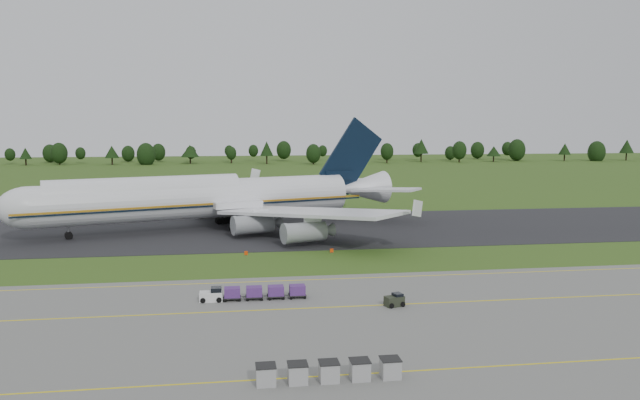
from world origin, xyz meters
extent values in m
plane|color=#335319|center=(0.00, 0.00, 0.00)|extent=(600.00, 600.00, 0.00)
cube|color=slate|center=(0.00, -34.00, 0.03)|extent=(300.00, 52.00, 0.06)
cube|color=black|center=(0.00, 28.00, 0.04)|extent=(300.00, 40.00, 0.08)
cube|color=yellow|center=(0.00, -22.00, 0.07)|extent=(300.00, 0.25, 0.01)
cube|color=yellow|center=(0.00, -40.00, 0.07)|extent=(300.00, 0.20, 0.01)
cube|color=yellow|center=(0.00, -10.00, 0.07)|extent=(120.00, 0.20, 0.01)
cylinder|color=black|center=(-104.25, 225.60, 1.50)|extent=(0.70, 0.70, 3.01)
cone|color=#1C3713|center=(-104.25, 225.60, 5.68)|extent=(5.51, 5.51, 5.35)
cylinder|color=black|center=(-89.55, 227.50, 1.82)|extent=(0.70, 0.70, 3.64)
sphere|color=#1C3713|center=(-89.55, 227.50, 5.55)|extent=(7.73, 7.73, 7.73)
cylinder|color=black|center=(-64.53, 223.82, 1.65)|extent=(0.70, 0.70, 3.29)
cone|color=#1C3713|center=(-64.53, 223.82, 6.22)|extent=(6.72, 6.72, 5.86)
cylinder|color=black|center=(-48.43, 222.38, 1.54)|extent=(0.70, 0.70, 3.07)
sphere|color=#1C3713|center=(-48.43, 222.38, 4.70)|extent=(8.85, 8.85, 8.85)
cylinder|color=black|center=(-28.00, 227.18, 1.66)|extent=(0.70, 0.70, 3.31)
cone|color=#1C3713|center=(-28.00, 227.18, 6.26)|extent=(8.97, 8.97, 5.89)
cylinder|color=black|center=(-7.91, 226.99, 1.64)|extent=(0.70, 0.70, 3.27)
sphere|color=#1C3713|center=(-7.91, 226.99, 5.00)|extent=(5.09, 5.09, 5.09)
cylinder|color=black|center=(9.26, 219.54, 1.99)|extent=(0.70, 0.70, 3.97)
cone|color=#1C3713|center=(9.26, 219.54, 7.51)|extent=(6.43, 6.43, 7.07)
cylinder|color=black|center=(31.38, 212.80, 1.72)|extent=(0.70, 0.70, 3.43)
sphere|color=#1C3713|center=(31.38, 212.80, 5.24)|extent=(7.14, 7.14, 7.14)
cylinder|color=black|center=(50.66, 219.56, 1.63)|extent=(0.70, 0.70, 3.26)
cone|color=#1C3713|center=(50.66, 219.56, 6.16)|extent=(7.02, 7.02, 5.79)
cylinder|color=black|center=(69.00, 217.19, 1.91)|extent=(0.70, 0.70, 3.81)
sphere|color=#1C3713|center=(69.00, 217.19, 5.83)|extent=(6.46, 6.46, 6.46)
cylinder|color=black|center=(89.06, 224.99, 2.12)|extent=(0.70, 0.70, 4.24)
cone|color=#1C3713|center=(89.06, 224.99, 8.01)|extent=(7.59, 7.59, 7.54)
cylinder|color=black|center=(106.99, 217.98, 2.00)|extent=(0.70, 0.70, 3.99)
sphere|color=#1C3713|center=(106.99, 217.98, 6.10)|extent=(7.24, 7.24, 7.24)
cylinder|color=black|center=(126.51, 220.60, 1.45)|extent=(0.70, 0.70, 2.90)
cone|color=#1C3713|center=(126.51, 220.60, 5.47)|extent=(7.19, 7.19, 5.15)
cylinder|color=black|center=(141.75, 226.04, 1.88)|extent=(0.70, 0.70, 3.76)
sphere|color=#1C3713|center=(141.75, 226.04, 5.74)|extent=(8.83, 8.83, 8.83)
cylinder|color=black|center=(166.55, 221.96, 1.67)|extent=(0.70, 0.70, 3.35)
cone|color=#1C3713|center=(166.55, 221.96, 6.33)|extent=(6.43, 6.43, 5.95)
cylinder|color=black|center=(183.23, 219.53, 1.52)|extent=(0.70, 0.70, 3.04)
sphere|color=#1C3713|center=(183.23, 219.53, 4.64)|extent=(9.00, 9.00, 9.00)
cylinder|color=black|center=(201.21, 220.72, 2.01)|extent=(0.70, 0.70, 4.02)
cone|color=#1C3713|center=(201.21, 220.72, 7.59)|extent=(7.32, 7.32, 7.14)
cylinder|color=white|center=(-13.97, 30.38, 5.75)|extent=(56.96, 24.03, 7.13)
cylinder|color=white|center=(-23.42, 27.41, 7.43)|extent=(33.80, 15.40, 5.56)
sphere|color=white|center=(-41.37, 21.77, 5.75)|extent=(7.13, 7.13, 7.13)
cone|color=white|center=(18.64, 40.62, 6.24)|extent=(12.43, 9.73, 6.78)
cube|color=orange|center=(-12.89, 26.96, 5.15)|extent=(60.51, 19.06, 0.35)
cube|color=white|center=(4.42, 16.32, 4.85)|extent=(30.35, 31.27, 0.54)
cube|color=white|center=(-6.92, 52.43, 4.85)|extent=(14.81, 34.78, 0.54)
cylinder|color=gray|center=(-4.61, 20.24, 2.38)|extent=(7.57, 5.10, 3.17)
cylinder|color=gray|center=(3.22, 11.27, 2.38)|extent=(7.57, 5.10, 3.17)
cylinder|color=gray|center=(-12.09, 44.05, 2.38)|extent=(7.57, 5.10, 3.17)
cylinder|color=gray|center=(-10.80, 55.88, 2.38)|extent=(7.57, 5.10, 3.17)
cube|color=black|center=(16.29, 39.89, 12.91)|extent=(13.95, 4.85, 15.91)
cube|color=white|center=(22.29, 33.98, 6.54)|extent=(13.33, 12.51, 0.45)
cube|color=white|center=(17.83, 48.16, 6.54)|extent=(8.51, 13.83, 0.45)
cylinder|color=slate|center=(-35.70, 23.55, 1.09)|extent=(0.36, 0.36, 2.18)
cylinder|color=black|center=(-35.70, 23.55, 0.64)|extent=(1.50, 1.24, 1.29)
cylinder|color=slate|center=(-6.96, 27.91, 1.09)|extent=(0.36, 0.36, 2.18)
cylinder|color=black|center=(-6.96, 27.91, 0.64)|extent=(1.50, 1.24, 1.29)
cylinder|color=slate|center=(-9.63, 36.41, 1.09)|extent=(0.36, 0.36, 2.18)
cylinder|color=black|center=(-9.63, 36.41, 0.64)|extent=(1.50, 1.24, 1.29)
cube|color=silver|center=(-10.57, -17.85, 0.59)|extent=(2.52, 1.36, 1.07)
cylinder|color=black|center=(-11.44, -18.53, 0.35)|extent=(0.58, 0.21, 0.58)
cube|color=black|center=(-8.25, -17.85, 0.40)|extent=(1.94, 1.45, 0.12)
cube|color=#4B266B|center=(-8.25, -17.85, 0.98)|extent=(1.74, 1.36, 1.07)
cylinder|color=black|center=(-9.02, -18.53, 0.22)|extent=(0.33, 0.15, 0.33)
cube|color=black|center=(-5.83, -17.85, 0.40)|extent=(1.94, 1.45, 0.12)
cube|color=#4B266B|center=(-5.83, -17.85, 0.98)|extent=(1.74, 1.36, 1.07)
cylinder|color=black|center=(-6.60, -18.53, 0.22)|extent=(0.33, 0.15, 0.33)
cube|color=black|center=(-3.41, -17.85, 0.40)|extent=(1.94, 1.45, 0.12)
cube|color=#4B266B|center=(-3.41, -17.85, 0.98)|extent=(1.74, 1.36, 1.07)
cylinder|color=black|center=(-4.18, -18.53, 0.22)|extent=(0.33, 0.15, 0.33)
cube|color=black|center=(-0.98, -17.85, 0.40)|extent=(1.94, 1.45, 0.12)
cube|color=#4B266B|center=(-0.98, -17.85, 0.98)|extent=(1.74, 1.36, 1.07)
cylinder|color=black|center=(-1.76, -18.53, 0.22)|extent=(0.33, 0.15, 0.33)
cylinder|color=black|center=(-10.57, -17.85, 0.35)|extent=(0.58, 0.21, 0.58)
cube|color=#262C1F|center=(9.00, -22.57, 0.61)|extent=(2.23, 1.69, 1.09)
cylinder|color=black|center=(8.30, -23.16, 0.34)|extent=(0.56, 0.20, 0.56)
cylinder|color=black|center=(9.69, -21.97, 0.34)|extent=(0.56, 0.20, 0.56)
cube|color=#9D9D9D|center=(-5.82, -40.95, 0.78)|extent=(1.45, 1.45, 1.45)
cube|color=black|center=(-5.82, -40.95, 1.54)|extent=(1.54, 1.54, 0.07)
cube|color=#9D9D9D|center=(-3.42, -40.95, 0.78)|extent=(1.45, 1.45, 1.45)
cube|color=black|center=(-3.42, -40.95, 1.54)|extent=(1.54, 1.54, 0.07)
cube|color=#9D9D9D|center=(-1.02, -40.95, 0.78)|extent=(1.45, 1.45, 1.45)
cube|color=black|center=(-1.02, -40.95, 1.54)|extent=(1.54, 1.54, 0.07)
cube|color=#9D9D9D|center=(1.38, -40.95, 0.78)|extent=(1.45, 1.45, 1.45)
cube|color=black|center=(1.38, -40.95, 1.54)|extent=(1.54, 1.54, 0.07)
cube|color=#9D9D9D|center=(3.78, -40.95, 0.78)|extent=(1.45, 1.45, 1.45)
cube|color=black|center=(3.78, -40.95, 1.54)|extent=(1.54, 1.54, 0.07)
cube|color=#F13E07|center=(-6.13, 6.39, 0.30)|extent=(0.50, 0.12, 0.60)
cube|color=black|center=(-6.13, 6.39, 0.02)|extent=(0.30, 0.30, 0.04)
cube|color=#F13E07|center=(6.88, 6.39, 0.30)|extent=(0.50, 0.12, 0.60)
cube|color=black|center=(6.88, 6.39, 0.02)|extent=(0.30, 0.30, 0.04)
camera|label=1|loc=(-8.14, -85.88, 19.55)|focal=35.00mm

